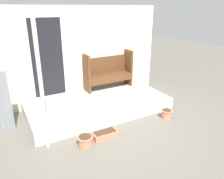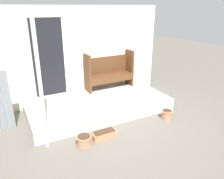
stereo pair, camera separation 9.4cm
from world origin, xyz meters
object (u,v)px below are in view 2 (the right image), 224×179
(bench, at_px, (109,71))
(flower_pot_middle, at_px, (167,114))
(support_post, at_px, (41,88))
(planter_box_rect, at_px, (104,134))
(flower_pot_left, at_px, (84,140))

(bench, distance_m, flower_pot_middle, 2.10)
(support_post, height_order, bench, support_post)
(support_post, relative_size, bench, 1.70)
(support_post, distance_m, planter_box_rect, 1.61)
(flower_pot_left, bearing_deg, planter_box_rect, 7.13)
(support_post, distance_m, bench, 2.77)
(support_post, height_order, planter_box_rect, support_post)
(flower_pot_left, height_order, flower_pot_middle, flower_pot_middle)
(planter_box_rect, bearing_deg, bench, 60.36)
(flower_pot_left, distance_m, planter_box_rect, 0.47)
(flower_pot_left, relative_size, planter_box_rect, 0.60)
(flower_pot_middle, bearing_deg, support_post, 175.21)
(bench, height_order, planter_box_rect, bench)
(support_post, relative_size, flower_pot_middle, 9.32)
(flower_pot_left, height_order, planter_box_rect, flower_pot_left)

